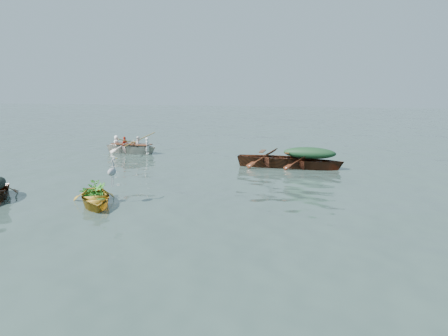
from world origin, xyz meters
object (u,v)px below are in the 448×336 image
object	(u,v)px
green_tarp_boat	(309,169)
rowed_boat	(132,153)
open_wooden_boat	(275,167)
heron	(112,176)
yellow_dinghy	(96,205)

from	to	relation	value
green_tarp_boat	rowed_boat	size ratio (longest dim) A/B	1.01
green_tarp_boat	rowed_boat	bearing A→B (deg)	79.72
open_wooden_boat	heron	world-z (taller)	heron
open_wooden_boat	heron	bearing A→B (deg)	152.06
open_wooden_boat	yellow_dinghy	bearing A→B (deg)	150.71
open_wooden_boat	heron	distance (m)	8.72
open_wooden_boat	heron	size ratio (longest dim) A/B	5.22
open_wooden_boat	green_tarp_boat	bearing A→B (deg)	-92.90
green_tarp_boat	open_wooden_boat	bearing A→B (deg)	90.00
yellow_dinghy	open_wooden_boat	size ratio (longest dim) A/B	0.63
yellow_dinghy	rowed_boat	xyz separation A→B (m)	(-3.96, 10.19, 0.00)
rowed_boat	heron	size ratio (longest dim) A/B	4.59
green_tarp_boat	open_wooden_boat	xyz separation A→B (m)	(-1.56, 0.06, 0.00)
yellow_dinghy	open_wooden_boat	world-z (taller)	open_wooden_boat
rowed_boat	heron	xyz separation A→B (m)	(4.39, -9.84, 0.86)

